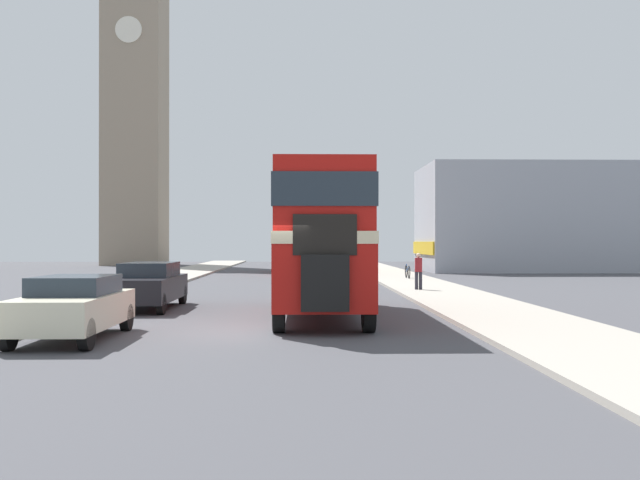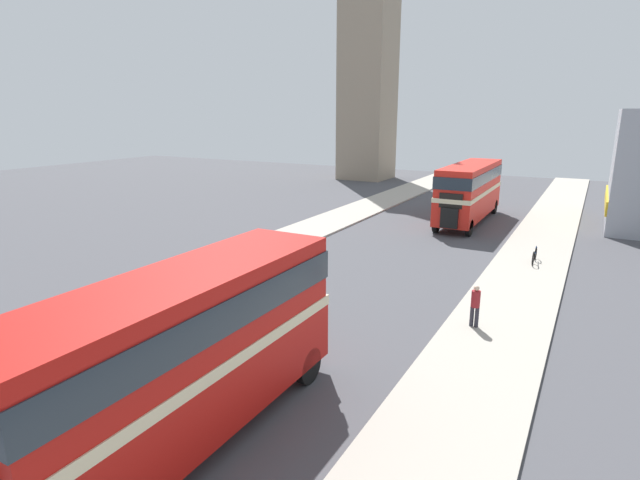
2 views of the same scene
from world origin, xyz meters
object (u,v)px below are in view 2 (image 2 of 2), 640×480
at_px(bus_distant, 470,188).
at_px(bicycle_on_pavement, 534,256).
at_px(pedestrian_walking, 475,303).
at_px(double_decker_bus, 184,346).
at_px(car_parked_mid, 117,327).
at_px(church_tower, 370,6).

relative_size(bus_distant, bicycle_on_pavement, 5.81).
height_order(bus_distant, pedestrian_walking, bus_distant).
bearing_deg(double_decker_bus, car_parked_mid, 156.04).
height_order(double_decker_bus, bus_distant, double_decker_bus).
bearing_deg(bus_distant, bicycle_on_pavement, -58.42).
height_order(bus_distant, church_tower, church_tower).
bearing_deg(church_tower, bicycle_on_pavement, -51.81).
bearing_deg(bus_distant, double_decker_bus, -89.96).
relative_size(bus_distant, pedestrian_walking, 6.65).
xyz_separation_m(car_parked_mid, bicycle_on_pavement, (10.70, 16.52, -0.28)).
height_order(car_parked_mid, pedestrian_walking, pedestrian_walking).
height_order(car_parked_mid, church_tower, church_tower).
relative_size(double_decker_bus, car_parked_mid, 2.01).
distance_m(car_parked_mid, bicycle_on_pavement, 19.68).
bearing_deg(church_tower, double_decker_bus, -70.80).
height_order(double_decker_bus, bicycle_on_pavement, double_decker_bus).
bearing_deg(pedestrian_walking, bus_distant, 103.73).
distance_m(double_decker_bus, bicycle_on_pavement, 19.74).
distance_m(double_decker_bus, bus_distant, 27.57).
distance_m(car_parked_mid, pedestrian_walking, 12.11).
distance_m(bicycle_on_pavement, church_tower, 38.95).
bearing_deg(church_tower, car_parked_mid, -76.30).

